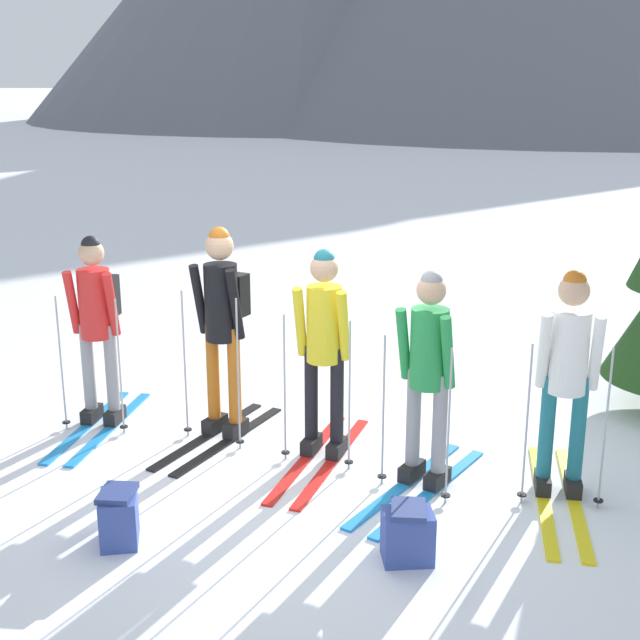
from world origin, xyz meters
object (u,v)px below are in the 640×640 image
skier_in_green (428,372)px  skier_in_white (567,376)px  backpack_on_snow_beside (119,517)px  skier_in_yellow (324,346)px  backpack_on_snow_front (408,534)px  skier_in_black (223,319)px  skier_in_red (97,320)px

skier_in_green → skier_in_white: size_ratio=0.94×
skier_in_green → backpack_on_snow_beside: size_ratio=4.41×
skier_in_yellow → backpack_on_snow_front: size_ratio=4.64×
skier_in_black → skier_in_white: bearing=-18.5°
backpack_on_snow_front → skier_in_white: bearing=41.2°
skier_in_white → backpack_on_snow_beside: 3.27m
backpack_on_snow_beside → skier_in_black: bearing=78.5°
skier_in_green → backpack_on_snow_beside: (-2.06, -1.01, -0.72)m
skier_in_yellow → backpack_on_snow_front: 1.82m
skier_in_yellow → skier_in_white: skier_in_yellow is taller
skier_in_red → skier_in_yellow: 2.09m
skier_in_yellow → backpack_on_snow_beside: size_ratio=4.64×
backpack_on_snow_front → skier_in_green: bearing=82.4°
backpack_on_snow_front → skier_in_yellow: bearing=113.5°
skier_in_green → skier_in_white: (0.99, -0.08, 0.02)m
skier_in_black → skier_in_yellow: size_ratio=1.04×
skier_in_black → skier_in_white: 2.82m
skier_in_green → backpack_on_snow_front: bearing=-97.6°
skier_in_red → skier_in_yellow: (2.02, -0.53, -0.02)m
skier_in_black → skier_in_yellow: (0.88, -0.37, -0.10)m
backpack_on_snow_front → backpack_on_snow_beside: 1.91m
skier_in_green → backpack_on_snow_beside: skier_in_green is taller
skier_in_black → skier_in_green: size_ratio=1.09×
skier_in_yellow → skier_in_green: bearing=-29.3°
skier_in_white → skier_in_black: bearing=161.5°
skier_in_red → skier_in_black: 1.16m
skier_in_black → skier_in_green: skier_in_black is taller
skier_in_white → backpack_on_snow_beside: skier_in_white is taller
skier_in_green → backpack_on_snow_beside: 2.40m
skier_in_yellow → backpack_on_snow_front: (0.66, -1.52, -0.76)m
skier_in_white → backpack_on_snow_beside: bearing=-163.0°
skier_in_red → skier_in_yellow: bearing=-14.7°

